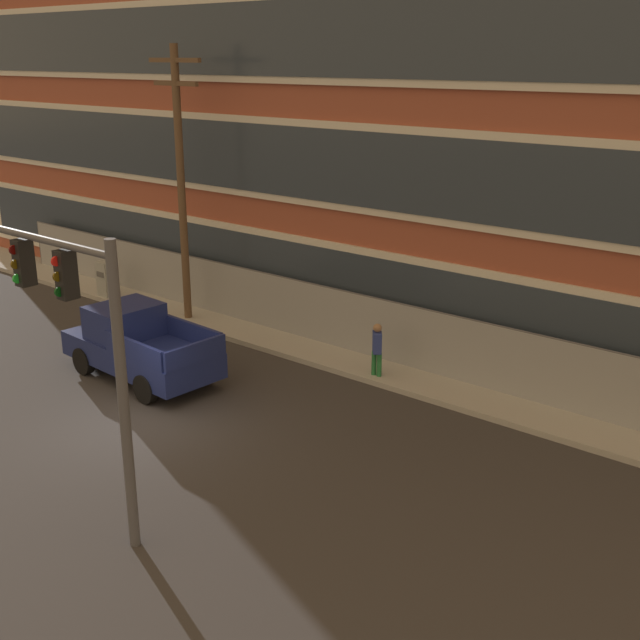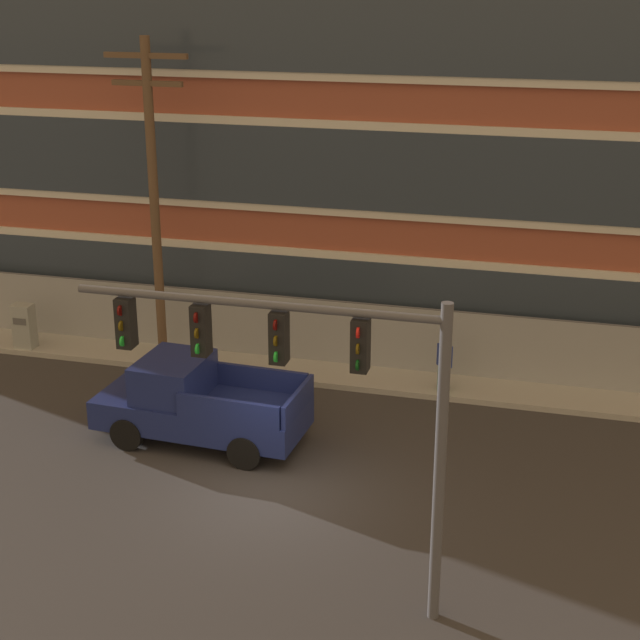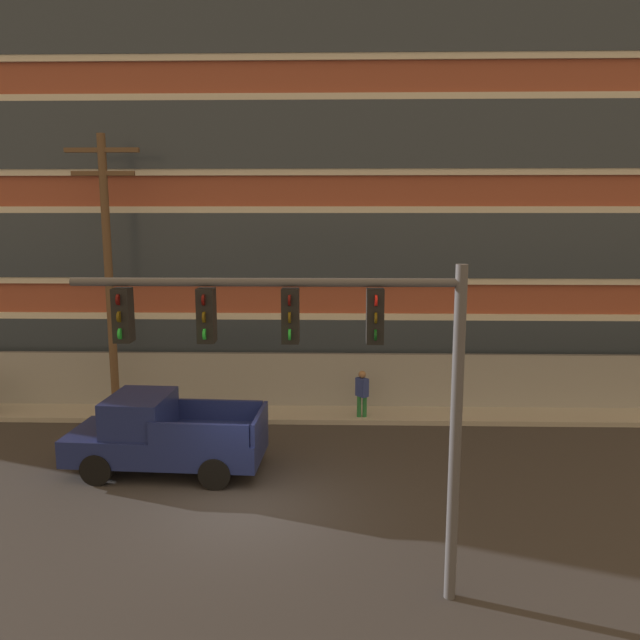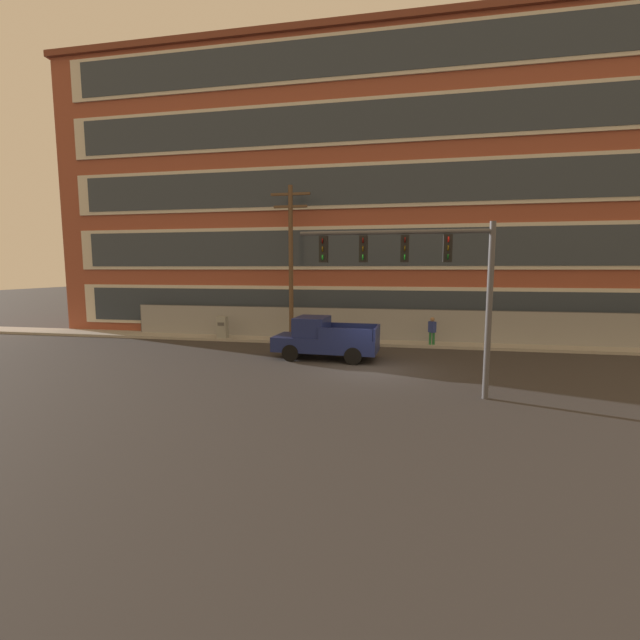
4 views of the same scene
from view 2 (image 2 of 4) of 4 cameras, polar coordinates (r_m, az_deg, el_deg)
name	(u,v)px [view 2 (image 2 of 4)]	position (r m, az deg, el deg)	size (l,w,h in m)	color
ground_plane	(272,496)	(21.55, -2.81, -10.17)	(160.00, 160.00, 0.00)	#333030
sidewalk_building_side	(345,372)	(27.39, 1.48, -3.06)	(80.00, 2.09, 0.16)	#9E9B93
brick_mill_building	(305,19)	(30.99, -0.90, 17.13)	(38.92, 9.09, 18.46)	brown
chain_link_fence	(415,341)	(27.14, 5.58, -1.23)	(35.38, 0.06, 2.01)	gray
traffic_signal_mast	(309,374)	(16.33, -0.62, -3.15)	(6.46, 0.43, 5.86)	#4C4C51
pickup_truck_navy	(197,404)	(23.61, -7.19, -4.85)	(5.13, 2.38, 2.03)	navy
utility_pole_near_corner	(154,193)	(27.06, -9.65, 7.31)	(2.31, 0.26, 9.09)	brown
electrical_cabinet	(25,328)	(30.02, -16.82, -0.47)	(0.59, 0.46, 1.48)	#939993
pedestrian_near_cabinet	(444,362)	(25.97, 7.25, -2.42)	(0.44, 0.46, 1.69)	#236B38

